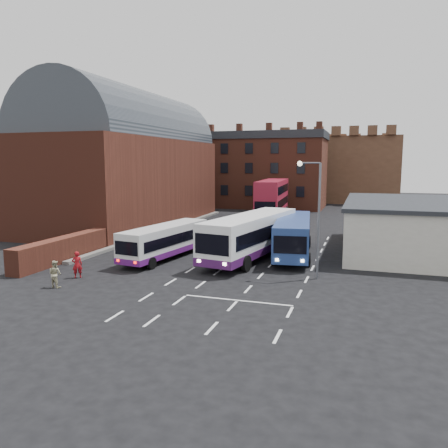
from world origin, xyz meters
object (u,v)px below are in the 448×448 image
(street_lamp, at_px, (315,209))
(pedestrian_beige, at_px, (55,274))
(bus_blue, at_px, (293,234))
(pedestrian_red, at_px, (77,265))
(bus_white_inbound, at_px, (251,233))
(bus_white_outbound, at_px, (165,239))
(bus_red_double, at_px, (272,198))

(street_lamp, bearing_deg, pedestrian_beige, -154.80)
(bus_blue, height_order, pedestrian_red, bus_blue)
(bus_white_inbound, height_order, pedestrian_red, bus_white_inbound)
(bus_white_inbound, bearing_deg, bus_white_outbound, 27.72)
(bus_white_inbound, height_order, bus_red_double, bus_red_double)
(street_lamp, xyz_separation_m, pedestrian_beige, (-14.38, -6.77, -3.70))
(bus_blue, relative_size, street_lamp, 1.50)
(bus_blue, height_order, bus_red_double, bus_red_double)
(bus_white_inbound, relative_size, pedestrian_beige, 7.77)
(street_lamp, distance_m, pedestrian_red, 15.61)
(bus_white_outbound, distance_m, pedestrian_red, 7.62)
(bus_white_inbound, relative_size, pedestrian_red, 7.29)
(bus_white_outbound, xyz_separation_m, bus_red_double, (2.79, 26.91, 1.16))
(bus_red_double, height_order, pedestrian_red, bus_red_double)
(bus_red_double, xyz_separation_m, pedestrian_beige, (-5.60, -36.15, -1.86))
(bus_white_outbound, bearing_deg, pedestrian_red, -104.32)
(bus_white_outbound, height_order, bus_blue, bus_blue)
(bus_blue, bearing_deg, bus_white_inbound, 27.89)
(bus_blue, relative_size, bus_red_double, 0.88)
(bus_red_double, xyz_separation_m, street_lamp, (8.78, -29.38, 1.84))
(pedestrian_beige, bearing_deg, bus_white_inbound, -120.55)
(bus_white_outbound, bearing_deg, street_lamp, -3.91)
(bus_white_inbound, height_order, street_lamp, street_lamp)
(street_lamp, relative_size, pedestrian_beige, 4.58)
(pedestrian_beige, bearing_deg, bus_blue, -123.72)
(bus_blue, bearing_deg, pedestrian_beige, 41.00)
(pedestrian_red, distance_m, pedestrian_beige, 2.23)
(bus_white_outbound, xyz_separation_m, street_lamp, (11.58, -2.48, 3.00))
(pedestrian_red, xyz_separation_m, pedestrian_beige, (0.10, -2.23, -0.05))
(bus_white_inbound, xyz_separation_m, pedestrian_beige, (-9.13, -11.28, -1.18))
(pedestrian_red, height_order, pedestrian_beige, pedestrian_red)
(bus_red_double, bearing_deg, pedestrian_beige, 77.37)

